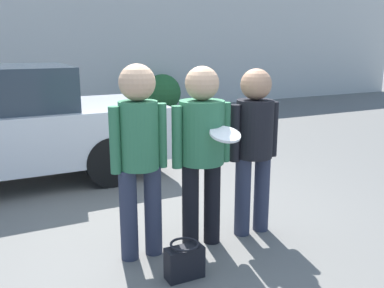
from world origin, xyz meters
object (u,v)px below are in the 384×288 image
Objects in this scene: shrub at (163,93)px; person_middle_with_frisbee at (202,142)px; handbag at (184,261)px; person_left at (139,147)px; person_right at (254,139)px.

person_middle_with_frisbee is at bearing -110.17° from shrub.
handbag is at bearing -130.72° from person_middle_with_frisbee.
person_left reaches higher than person_middle_with_frisbee.
person_middle_with_frisbee is (0.56, -0.04, -0.00)m from person_left.
person_middle_with_frisbee is at bearing -178.24° from person_right.
person_left reaches higher than shrub.
person_left is 1.02× the size of person_middle_with_frisbee.
person_middle_with_frisbee is at bearing 49.28° from handbag.
person_left is 8.04m from shrub.
person_left is 0.98m from handbag.
person_right is at bearing -106.27° from shrub.
person_left is 0.56m from person_middle_with_frisbee.
person_right is (0.56, 0.02, -0.04)m from person_middle_with_frisbee.
person_right is (1.12, -0.02, -0.04)m from person_left.
person_right is 7.67m from shrub.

